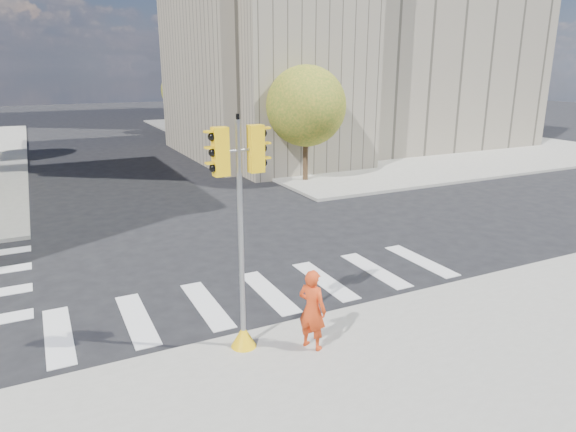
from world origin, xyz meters
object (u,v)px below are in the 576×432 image
at_px(traffic_signal, 241,254).
at_px(photographer, 312,309).
at_px(lamp_near, 281,92).
at_px(lamp_far, 208,85).

xyz_separation_m(traffic_signal, photographer, (1.32, -0.70, -1.25)).
height_order(lamp_near, traffic_signal, lamp_near).
distance_m(lamp_near, photographer, 21.40).
relative_size(lamp_far, photographer, 4.47).
bearing_deg(traffic_signal, photographer, -31.32).
bearing_deg(lamp_near, lamp_far, 90.00).
bearing_deg(photographer, lamp_far, -44.03).
height_order(lamp_far, traffic_signal, lamp_far).
bearing_deg(lamp_near, photographer, -113.89).
xyz_separation_m(lamp_near, lamp_far, (0.00, 14.00, 0.00)).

